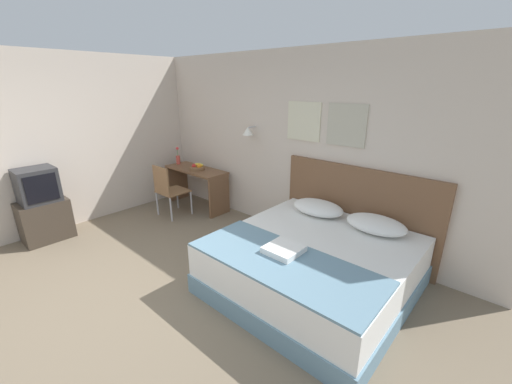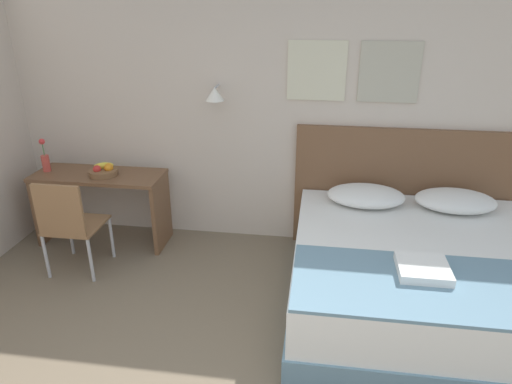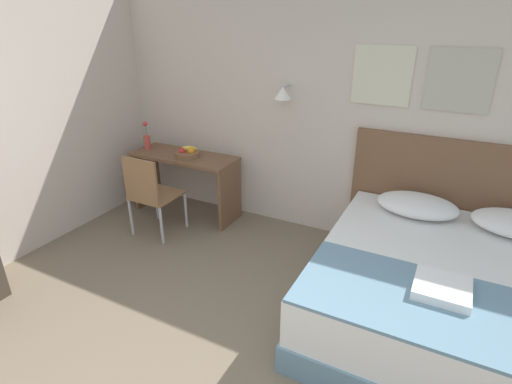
{
  "view_description": "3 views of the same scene",
  "coord_description": "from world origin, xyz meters",
  "px_view_note": "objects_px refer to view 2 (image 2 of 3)",
  "views": [
    {
      "loc": [
        2.77,
        -0.92,
        2.2
      ],
      "look_at": [
        0.18,
        1.99,
        0.84
      ],
      "focal_mm": 22.0,
      "sensor_mm": 36.0,
      "label": 1
    },
    {
      "loc": [
        0.41,
        -1.41,
        2.29
      ],
      "look_at": [
        -0.05,
        1.76,
        0.93
      ],
      "focal_mm": 32.0,
      "sensor_mm": 36.0,
      "label": 2
    },
    {
      "loc": [
        1.04,
        -1.03,
        2.2
      ],
      "look_at": [
        -0.47,
        1.9,
        0.73
      ],
      "focal_mm": 28.0,
      "sensor_mm": 36.0,
      "label": 3
    }
  ],
  "objects_px": {
    "pillow_left": "(366,196)",
    "flower_vase": "(45,160)",
    "headboard": "(404,191)",
    "pillow_right": "(455,201)",
    "fruit_bowl": "(104,171)",
    "throw_blanket": "(441,287)",
    "bed": "(418,278)",
    "folded_towel_near_foot": "(423,268)",
    "desk": "(101,194)",
    "desk_chair": "(68,221)"
  },
  "relations": [
    {
      "from": "pillow_right",
      "to": "desk_chair",
      "type": "xyz_separation_m",
      "value": [
        -3.31,
        -0.61,
        -0.14
      ]
    },
    {
      "from": "folded_towel_near_foot",
      "to": "desk",
      "type": "distance_m",
      "value": 3.06
    },
    {
      "from": "pillow_left",
      "to": "folded_towel_near_foot",
      "type": "bearing_deg",
      "value": -75.47
    },
    {
      "from": "pillow_right",
      "to": "throw_blanket",
      "type": "distance_m",
      "value": 1.32
    },
    {
      "from": "throw_blanket",
      "to": "pillow_left",
      "type": "bearing_deg",
      "value": 106.91
    },
    {
      "from": "pillow_right",
      "to": "fruit_bowl",
      "type": "height_order",
      "value": "fruit_bowl"
    },
    {
      "from": "pillow_left",
      "to": "pillow_right",
      "type": "xyz_separation_m",
      "value": [
        0.77,
        0.0,
        0.0
      ]
    },
    {
      "from": "pillow_right",
      "to": "throw_blanket",
      "type": "height_order",
      "value": "pillow_right"
    },
    {
      "from": "pillow_right",
      "to": "folded_towel_near_foot",
      "type": "distance_m",
      "value": 1.22
    },
    {
      "from": "pillow_left",
      "to": "desk",
      "type": "distance_m",
      "value": 2.55
    },
    {
      "from": "folded_towel_near_foot",
      "to": "desk",
      "type": "bearing_deg",
      "value": 158.22
    },
    {
      "from": "pillow_right",
      "to": "folded_towel_near_foot",
      "type": "height_order",
      "value": "pillow_right"
    },
    {
      "from": "headboard",
      "to": "fruit_bowl",
      "type": "distance_m",
      "value": 2.88
    },
    {
      "from": "pillow_left",
      "to": "flower_vase",
      "type": "height_order",
      "value": "flower_vase"
    },
    {
      "from": "pillow_left",
      "to": "folded_towel_near_foot",
      "type": "relative_size",
      "value": 2.03
    },
    {
      "from": "bed",
      "to": "pillow_right",
      "type": "height_order",
      "value": "pillow_right"
    },
    {
      "from": "fruit_bowl",
      "to": "flower_vase",
      "type": "bearing_deg",
      "value": 178.23
    },
    {
      "from": "pillow_left",
      "to": "desk_chair",
      "type": "height_order",
      "value": "desk_chair"
    },
    {
      "from": "folded_towel_near_foot",
      "to": "desk_chair",
      "type": "bearing_deg",
      "value": 169.66
    },
    {
      "from": "headboard",
      "to": "desk_chair",
      "type": "height_order",
      "value": "headboard"
    },
    {
      "from": "fruit_bowl",
      "to": "pillow_right",
      "type": "bearing_deg",
      "value": 0.22
    },
    {
      "from": "headboard",
      "to": "throw_blanket",
      "type": "distance_m",
      "value": 1.57
    },
    {
      "from": "fruit_bowl",
      "to": "flower_vase",
      "type": "relative_size",
      "value": 0.83
    },
    {
      "from": "pillow_left",
      "to": "fruit_bowl",
      "type": "bearing_deg",
      "value": -179.72
    },
    {
      "from": "fruit_bowl",
      "to": "flower_vase",
      "type": "distance_m",
      "value": 0.6
    },
    {
      "from": "bed",
      "to": "pillow_right",
      "type": "xyz_separation_m",
      "value": [
        0.38,
        0.7,
        0.37
      ]
    },
    {
      "from": "desk",
      "to": "desk_chair",
      "type": "height_order",
      "value": "desk_chair"
    },
    {
      "from": "folded_towel_near_foot",
      "to": "fruit_bowl",
      "type": "height_order",
      "value": "fruit_bowl"
    },
    {
      "from": "bed",
      "to": "flower_vase",
      "type": "height_order",
      "value": "flower_vase"
    },
    {
      "from": "headboard",
      "to": "pillow_left",
      "type": "height_order",
      "value": "headboard"
    },
    {
      "from": "throw_blanket",
      "to": "desk_chair",
      "type": "relative_size",
      "value": 2.1
    },
    {
      "from": "bed",
      "to": "pillow_left",
      "type": "distance_m",
      "value": 0.88
    },
    {
      "from": "bed",
      "to": "headboard",
      "type": "xyz_separation_m",
      "value": [
        0.0,
        1.01,
        0.32
      ]
    },
    {
      "from": "desk_chair",
      "to": "pillow_left",
      "type": "bearing_deg",
      "value": 13.41
    },
    {
      "from": "desk",
      "to": "fruit_bowl",
      "type": "height_order",
      "value": "fruit_bowl"
    },
    {
      "from": "folded_towel_near_foot",
      "to": "flower_vase",
      "type": "bearing_deg",
      "value": 161.41
    },
    {
      "from": "bed",
      "to": "throw_blanket",
      "type": "xyz_separation_m",
      "value": [
        0.0,
        -0.57,
        0.3
      ]
    },
    {
      "from": "folded_towel_near_foot",
      "to": "pillow_right",
      "type": "bearing_deg",
      "value": 67.08
    },
    {
      "from": "pillow_left",
      "to": "fruit_bowl",
      "type": "height_order",
      "value": "fruit_bowl"
    },
    {
      "from": "pillow_right",
      "to": "fruit_bowl",
      "type": "relative_size",
      "value": 2.52
    },
    {
      "from": "throw_blanket",
      "to": "fruit_bowl",
      "type": "distance_m",
      "value": 3.12
    },
    {
      "from": "headboard",
      "to": "pillow_right",
      "type": "bearing_deg",
      "value": -39.16
    },
    {
      "from": "pillow_right",
      "to": "fruit_bowl",
      "type": "bearing_deg",
      "value": -179.78
    },
    {
      "from": "headboard",
      "to": "folded_towel_near_foot",
      "type": "distance_m",
      "value": 1.44
    },
    {
      "from": "bed",
      "to": "desk_chair",
      "type": "bearing_deg",
      "value": 178.28
    },
    {
      "from": "pillow_right",
      "to": "pillow_left",
      "type": "bearing_deg",
      "value": 180.0
    },
    {
      "from": "folded_towel_near_foot",
      "to": "pillow_left",
      "type": "bearing_deg",
      "value": 104.53
    },
    {
      "from": "headboard",
      "to": "flower_vase",
      "type": "xyz_separation_m",
      "value": [
        -3.46,
        -0.31,
        0.25
      ]
    },
    {
      "from": "throw_blanket",
      "to": "folded_towel_near_foot",
      "type": "xyz_separation_m",
      "value": [
        -0.09,
        0.14,
        0.04
      ]
    },
    {
      "from": "bed",
      "to": "headboard",
      "type": "bearing_deg",
      "value": 90.0
    }
  ]
}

